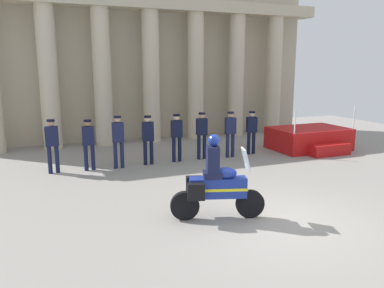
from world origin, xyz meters
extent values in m
plane|color=gray|center=(0.00, 0.00, 0.00)|extent=(28.00, 28.00, 0.00)
cube|color=#B6AB91|center=(0.02, 10.80, 3.55)|extent=(16.40, 0.30, 7.10)
cylinder|color=beige|center=(-4.18, 9.83, 2.82)|extent=(0.74, 0.74, 5.65)
cylinder|color=beige|center=(-2.08, 9.83, 2.82)|extent=(0.74, 0.74, 5.65)
cylinder|color=beige|center=(0.02, 9.83, 2.82)|extent=(0.74, 0.74, 5.65)
cylinder|color=beige|center=(2.13, 9.83, 2.82)|extent=(0.74, 0.74, 5.65)
cylinder|color=beige|center=(4.23, 9.83, 2.82)|extent=(0.74, 0.74, 5.65)
cylinder|color=beige|center=(6.33, 9.83, 2.82)|extent=(0.74, 0.74, 5.65)
cube|color=#BEB297|center=(0.02, 9.83, 5.90)|extent=(16.40, 0.94, 0.50)
cube|color=#B71414|center=(5.43, 5.83, 0.43)|extent=(2.97, 1.99, 0.87)
cube|color=#B71414|center=(5.43, 4.58, 0.22)|extent=(1.63, 0.50, 0.43)
cylinder|color=silver|center=(4.02, 4.91, 1.32)|extent=(0.05, 0.05, 0.90)
cylinder|color=silver|center=(6.83, 4.91, 1.32)|extent=(0.05, 0.05, 0.90)
cylinder|color=#141938|center=(-4.45, 5.93, 0.44)|extent=(0.13, 0.13, 0.88)
cylinder|color=#141938|center=(-4.23, 5.93, 0.44)|extent=(0.13, 0.13, 0.88)
cube|color=#141938|center=(-4.34, 5.93, 1.19)|extent=(0.41, 0.27, 0.61)
sphere|color=tan|center=(-4.34, 5.93, 1.60)|extent=(0.21, 0.21, 0.21)
cylinder|color=black|center=(-4.34, 5.93, 1.68)|extent=(0.24, 0.24, 0.06)
cylinder|color=#141938|center=(-3.36, 5.84, 0.42)|extent=(0.13, 0.13, 0.84)
cylinder|color=#141938|center=(-3.14, 5.84, 0.42)|extent=(0.13, 0.13, 0.84)
cube|color=#141938|center=(-3.25, 5.84, 1.14)|extent=(0.41, 0.27, 0.60)
sphere|color=#997056|center=(-3.25, 5.84, 1.54)|extent=(0.21, 0.21, 0.21)
cylinder|color=black|center=(-3.25, 5.84, 1.62)|extent=(0.24, 0.24, 0.06)
cylinder|color=#191E42|center=(-2.42, 5.76, 0.44)|extent=(0.13, 0.13, 0.88)
cylinder|color=#191E42|center=(-2.20, 5.76, 0.44)|extent=(0.13, 0.13, 0.88)
cube|color=#191E42|center=(-2.31, 5.76, 1.20)|extent=(0.41, 0.27, 0.64)
sphere|color=tan|center=(-2.31, 5.76, 1.63)|extent=(0.21, 0.21, 0.21)
cylinder|color=black|center=(-2.31, 5.76, 1.70)|extent=(0.24, 0.24, 0.06)
cylinder|color=black|center=(-1.39, 5.85, 0.41)|extent=(0.13, 0.13, 0.83)
cylinder|color=black|center=(-1.17, 5.85, 0.41)|extent=(0.13, 0.13, 0.83)
cube|color=black|center=(-1.28, 5.85, 1.15)|extent=(0.41, 0.27, 0.64)
sphere|color=beige|center=(-1.28, 5.85, 1.57)|extent=(0.21, 0.21, 0.21)
cylinder|color=black|center=(-1.28, 5.85, 1.65)|extent=(0.24, 0.24, 0.06)
cylinder|color=black|center=(-0.35, 5.88, 0.44)|extent=(0.13, 0.13, 0.89)
cylinder|color=black|center=(-0.13, 5.88, 0.44)|extent=(0.13, 0.13, 0.89)
cube|color=black|center=(-0.24, 5.88, 1.18)|extent=(0.41, 0.27, 0.58)
sphere|color=beige|center=(-0.24, 5.88, 1.57)|extent=(0.21, 0.21, 0.21)
cylinder|color=black|center=(-0.24, 5.88, 1.65)|extent=(0.24, 0.24, 0.06)
cylinder|color=black|center=(0.61, 5.88, 0.44)|extent=(0.13, 0.13, 0.89)
cylinder|color=black|center=(0.83, 5.88, 0.44)|extent=(0.13, 0.13, 0.89)
cube|color=black|center=(0.72, 5.88, 1.18)|extent=(0.41, 0.27, 0.59)
sphere|color=tan|center=(0.72, 5.88, 1.58)|extent=(0.21, 0.21, 0.21)
cylinder|color=black|center=(0.72, 5.88, 1.66)|extent=(0.24, 0.24, 0.06)
cylinder|color=#191E42|center=(1.71, 5.77, 0.44)|extent=(0.13, 0.13, 0.88)
cylinder|color=#191E42|center=(1.93, 5.77, 0.44)|extent=(0.13, 0.13, 0.88)
cube|color=#191E42|center=(1.82, 5.77, 1.18)|extent=(0.41, 0.27, 0.59)
sphere|color=tan|center=(1.82, 5.77, 1.58)|extent=(0.21, 0.21, 0.21)
cylinder|color=black|center=(1.82, 5.77, 1.66)|extent=(0.24, 0.24, 0.06)
cylinder|color=black|center=(2.69, 5.92, 0.42)|extent=(0.13, 0.13, 0.85)
cylinder|color=black|center=(2.91, 5.92, 0.42)|extent=(0.13, 0.13, 0.85)
cube|color=black|center=(2.80, 5.92, 1.14)|extent=(0.41, 0.27, 0.58)
sphere|color=beige|center=(2.80, 5.92, 1.53)|extent=(0.21, 0.21, 0.21)
cylinder|color=black|center=(2.80, 5.92, 1.61)|extent=(0.24, 0.24, 0.06)
cylinder|color=black|center=(-0.48, 0.45, 0.32)|extent=(0.64, 0.29, 0.64)
cylinder|color=black|center=(-1.86, 0.90, 0.32)|extent=(0.65, 0.33, 0.64)
cube|color=navy|center=(-1.17, 0.68, 0.72)|extent=(1.28, 0.68, 0.44)
ellipsoid|color=navy|center=(-1.03, 0.63, 1.04)|extent=(0.59, 0.46, 0.26)
cube|color=yellow|center=(-1.17, 0.68, 0.70)|extent=(1.30, 0.70, 0.06)
cube|color=silver|center=(-0.60, 0.49, 1.34)|extent=(0.27, 0.43, 0.47)
cube|color=black|center=(-1.56, 1.08, 0.72)|extent=(0.40, 0.28, 0.36)
cube|color=black|center=(-1.72, 0.58, 0.72)|extent=(0.40, 0.28, 0.36)
cube|color=#141938|center=(-1.28, 0.71, 1.01)|extent=(0.48, 0.45, 0.14)
cube|color=#141938|center=(-1.28, 0.71, 1.36)|extent=(0.36, 0.42, 0.56)
sphere|color=navy|center=(-1.26, 0.71, 1.77)|extent=(0.26, 0.26, 0.26)
camera|label=1|loc=(-4.71, -6.51, 3.32)|focal=35.81mm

